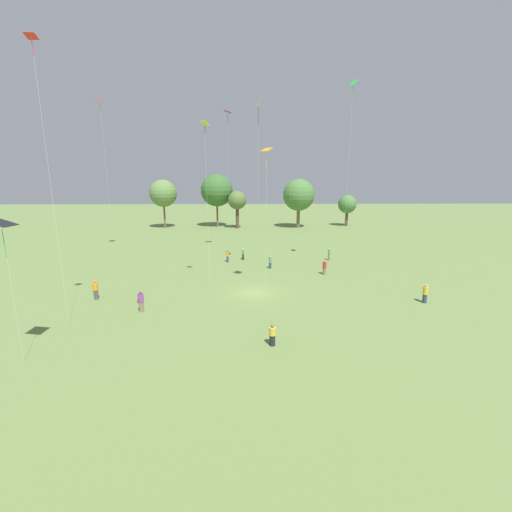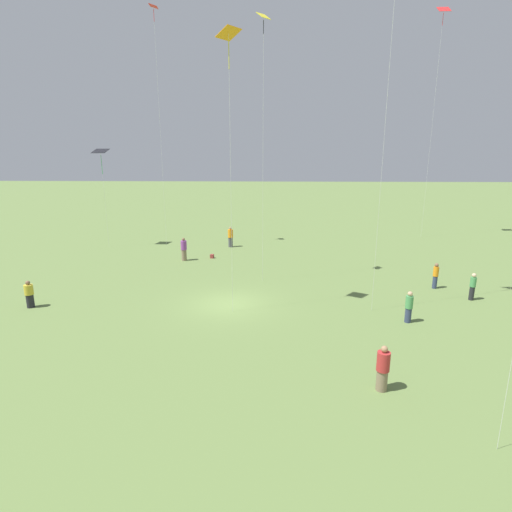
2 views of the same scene
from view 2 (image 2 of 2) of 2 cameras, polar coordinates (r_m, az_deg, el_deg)
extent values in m
plane|color=olive|center=(22.98, -3.98, -6.85)|extent=(240.00, 240.00, 0.00)
cylinder|color=#333D5B|center=(21.80, 20.90, -7.90)|extent=(0.32, 0.32, 0.76)
cylinder|color=#4C9956|center=(21.56, 21.06, -6.17)|extent=(0.38, 0.38, 0.64)
sphere|color=tan|center=(21.42, 21.16, -5.05)|extent=(0.24, 0.24, 0.24)
cylinder|color=#333D5B|center=(27.91, 24.18, -3.43)|extent=(0.38, 0.38, 0.81)
cylinder|color=orange|center=(27.72, 24.32, -2.04)|extent=(0.45, 0.45, 0.61)
sphere|color=brown|center=(27.61, 24.41, -1.19)|extent=(0.24, 0.24, 0.24)
cylinder|color=#847056|center=(32.82, -10.23, 0.13)|extent=(0.44, 0.44, 0.89)
cylinder|color=purple|center=(32.64, -10.29, 1.52)|extent=(0.52, 0.52, 0.73)
sphere|color=brown|center=(32.54, -10.33, 2.36)|extent=(0.24, 0.24, 0.24)
cylinder|color=#232328|center=(25.62, -29.55, -5.60)|extent=(0.52, 0.52, 0.75)
cylinder|color=gold|center=(25.43, -29.72, -4.20)|extent=(0.61, 0.61, 0.56)
sphere|color=brown|center=(25.32, -29.83, -3.34)|extent=(0.24, 0.24, 0.24)
cylinder|color=#4C4C51|center=(37.31, -3.65, 1.98)|extent=(0.42, 0.42, 0.90)
cylinder|color=orange|center=(37.15, -3.67, 3.23)|extent=(0.49, 0.49, 0.75)
sphere|color=#A87A56|center=(37.06, -3.68, 3.98)|extent=(0.24, 0.24, 0.24)
cylinder|color=#847056|center=(15.60, 17.53, -16.56)|extent=(0.55, 0.55, 0.78)
cylinder|color=#B72D2D|center=(15.24, 17.74, -14.15)|extent=(0.64, 0.64, 0.71)
sphere|color=#A87A56|center=(15.03, 17.88, -12.54)|extent=(0.24, 0.24, 0.24)
cylinder|color=#232328|center=(26.62, 28.44, -4.71)|extent=(0.40, 0.40, 0.81)
cylinder|color=#4C9956|center=(26.43, 28.61, -3.28)|extent=(0.47, 0.47, 0.57)
sphere|color=beige|center=(26.33, 28.71, -2.44)|extent=(0.24, 0.24, 0.24)
cube|color=orange|center=(21.09, -3.94, 29.18)|extent=(1.27, 1.27, 0.38)
cylinder|color=yellow|center=(20.87, -3.90, 26.77)|extent=(0.04, 0.04, 1.26)
cylinder|color=silver|center=(20.38, -3.62, 10.27)|extent=(0.01, 0.01, 13.70)
cube|color=red|center=(39.09, -14.45, 31.28)|extent=(0.75, 0.72, 0.23)
cylinder|color=red|center=(38.89, -14.38, 30.35)|extent=(0.04, 0.04, 0.92)
cylinder|color=silver|center=(37.27, -13.49, 16.45)|extent=(0.01, 0.01, 20.06)
cylinder|color=silver|center=(21.50, 17.95, 17.12)|extent=(0.01, 0.01, 19.16)
cube|color=red|center=(46.75, 25.26, 29.29)|extent=(0.93, 1.12, 0.65)
cylinder|color=red|center=(46.51, 25.14, 28.28)|extent=(0.04, 0.04, 1.04)
cylinder|color=silver|center=(44.88, 23.80, 16.10)|extent=(0.01, 0.01, 21.48)
cube|color=yellow|center=(27.21, 1.08, 31.08)|extent=(0.91, 0.91, 0.42)
cylinder|color=black|center=(27.04, 1.08, 29.91)|extent=(0.04, 0.04, 0.74)
cylinder|color=silver|center=(25.99, 1.00, 13.80)|extent=(0.01, 0.01, 16.17)
cube|color=black|center=(39.03, -21.34, 13.81)|extent=(1.24, 1.29, 0.41)
cylinder|color=green|center=(39.03, -21.18, 12.05)|extent=(0.04, 0.04, 1.65)
cylinder|color=silver|center=(39.21, -20.78, 7.47)|extent=(0.01, 0.01, 8.70)
cube|color=#933833|center=(33.32, -6.30, -0.03)|extent=(0.33, 0.32, 0.32)
camera|label=1|loc=(41.32, -56.86, 11.96)|focal=24.00mm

